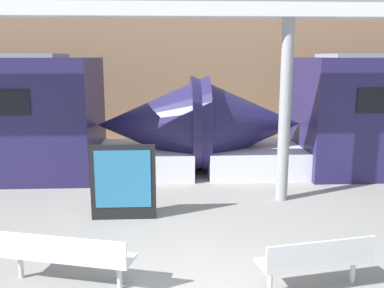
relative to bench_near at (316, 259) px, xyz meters
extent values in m
cube|color=#937051|center=(-1.75, 10.55, 2.03)|extent=(56.00, 0.20, 5.00)
cone|color=#231E4C|center=(0.11, 6.28, 0.84)|extent=(3.00, 2.63, 2.63)
cube|color=silver|center=(0.40, 6.28, -0.12)|extent=(2.70, 2.46, 0.70)
cone|color=#231E4C|center=(-2.41, 6.28, 0.84)|extent=(3.00, 2.63, 2.63)
cube|color=silver|center=(-2.70, 6.28, -0.12)|extent=(2.70, 2.46, 0.70)
cube|color=silver|center=(-0.01, 0.08, -0.06)|extent=(1.61, 0.72, 0.04)
cube|color=silver|center=(0.02, -0.12, 0.14)|extent=(1.54, 0.32, 0.34)
cylinder|color=silver|center=(-0.63, -0.04, -0.27)|extent=(0.07, 0.07, 0.40)
cylinder|color=silver|center=(0.60, 0.19, -0.27)|extent=(0.07, 0.07, 0.40)
cube|color=silver|center=(-3.38, 0.39, -0.06)|extent=(1.93, 0.90, 0.04)
cube|color=silver|center=(-3.43, 0.19, 0.14)|extent=(1.83, 0.51, 0.34)
cylinder|color=silver|center=(-4.11, 0.58, -0.27)|extent=(0.07, 0.07, 0.40)
cylinder|color=silver|center=(-2.65, 0.20, -0.27)|extent=(0.07, 0.07, 0.40)
cube|color=black|center=(-2.86, 2.78, 0.27)|extent=(1.26, 0.06, 1.49)
cube|color=teal|center=(-2.86, 2.74, 0.35)|extent=(1.07, 0.01, 1.13)
cylinder|color=gray|center=(0.51, 3.80, 1.48)|extent=(0.26, 0.26, 3.91)
cube|color=silver|center=(0.51, 3.80, 3.58)|extent=(28.00, 0.60, 0.28)
camera|label=1|loc=(-1.93, -5.20, 2.66)|focal=40.00mm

